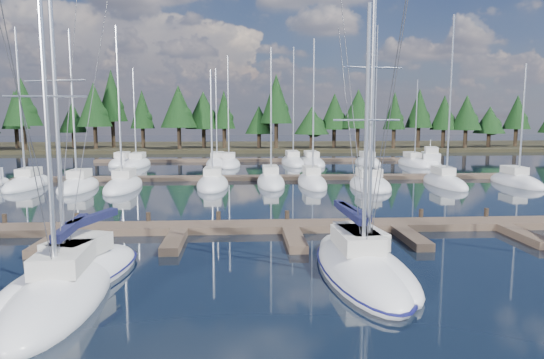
{
  "coord_description": "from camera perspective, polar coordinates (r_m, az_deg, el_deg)",
  "views": [
    {
      "loc": [
        -2.63,
        -8.65,
        6.34
      ],
      "look_at": [
        -0.7,
        22.0,
        2.35
      ],
      "focal_mm": 32.0,
      "sensor_mm": 36.0,
      "label": 1
    }
  ],
  "objects": [
    {
      "name": "far_shore",
      "position": [
        98.87,
        -2.08,
        3.9
      ],
      "size": [
        220.0,
        30.0,
        0.6
      ],
      "primitive_type": "cube",
      "color": "#2B2718",
      "rests_on": "ground"
    },
    {
      "name": "front_sailboat_4",
      "position": [
        20.14,
        10.24,
        -10.27
      ],
      "size": [
        3.35,
        9.51,
        11.29
      ],
      "color": "silver",
      "rests_on": "ground"
    },
    {
      "name": "front_sailboat_3",
      "position": [
        20.79,
        10.68,
        -9.62
      ],
      "size": [
        3.87,
        9.19,
        14.94
      ],
      "color": "silver",
      "rests_on": "ground"
    },
    {
      "name": "back_docks",
      "position": [
        58.62,
        -1.02,
        1.39
      ],
      "size": [
        50.0,
        21.8,
        0.4
      ],
      "color": "brown",
      "rests_on": "ground"
    },
    {
      "name": "front_sailboat_1",
      "position": [
        20.34,
        -22.36,
        -10.49
      ],
      "size": [
        5.21,
        8.81,
        13.82
      ],
      "color": "silver",
      "rests_on": "ground"
    },
    {
      "name": "front_sailboat_2",
      "position": [
        18.8,
        -23.51,
        -12.05
      ],
      "size": [
        3.37,
        9.08,
        12.69
      ],
      "color": "silver",
      "rests_on": "ground"
    },
    {
      "name": "ground",
      "position": [
        39.26,
        0.28,
        -1.89
      ],
      "size": [
        260.0,
        260.0,
        0.0
      ],
      "primitive_type": "plane",
      "color": "black",
      "rests_on": "ground"
    },
    {
      "name": "main_dock",
      "position": [
        26.85,
        2.12,
        -5.81
      ],
      "size": [
        44.0,
        6.13,
        0.9
      ],
      "color": "brown",
      "rests_on": "ground"
    },
    {
      "name": "back_sailboat_rows",
      "position": [
        54.24,
        -0.69,
        0.98
      ],
      "size": [
        47.7,
        32.62,
        16.17
      ],
      "color": "silver",
      "rests_on": "ground"
    },
    {
      "name": "motor_yacht_right",
      "position": [
        66.08,
        18.14,
        1.93
      ],
      "size": [
        4.88,
        8.56,
        4.05
      ],
      "color": "silver",
      "rests_on": "ground"
    },
    {
      "name": "tree_line",
      "position": [
        88.82,
        -2.65,
        7.99
      ],
      "size": [
        185.86,
        11.65,
        14.32
      ],
      "color": "black",
      "rests_on": "far_shore"
    }
  ]
}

